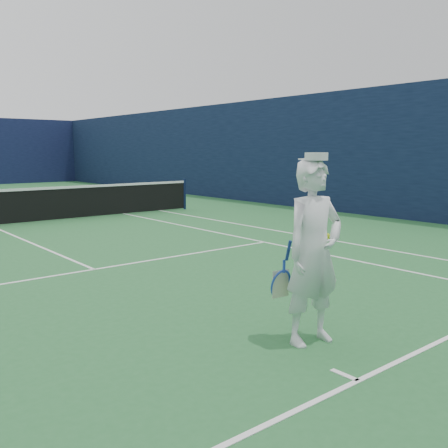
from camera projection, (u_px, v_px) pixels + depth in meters
name	position (u px, v px, depth m)	size (l,w,h in m)	color
tennis_player	(314.00, 252.00, 5.28)	(0.79, 0.58, 2.04)	white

